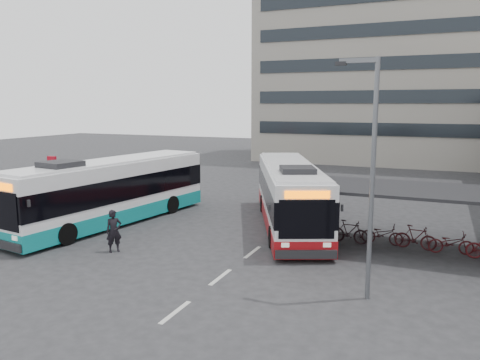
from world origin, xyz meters
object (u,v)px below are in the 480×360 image
at_px(bus_teal, 111,192).
at_px(pedestrian, 114,231).
at_px(lamp_post, 370,165).
at_px(bus_main, 289,195).

relative_size(bus_teal, pedestrian, 6.85).
height_order(bus_teal, lamp_post, lamp_post).
bearing_deg(bus_teal, pedestrian, -42.54).
xyz_separation_m(bus_teal, lamp_post, (13.05, -4.46, 2.53)).
bearing_deg(pedestrian, bus_main, 0.94).
bearing_deg(bus_main, pedestrian, -151.91).
height_order(bus_teal, pedestrian, bus_teal).
bearing_deg(lamp_post, bus_main, 121.96).
height_order(pedestrian, lamp_post, lamp_post).
distance_m(bus_teal, pedestrian, 4.91).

